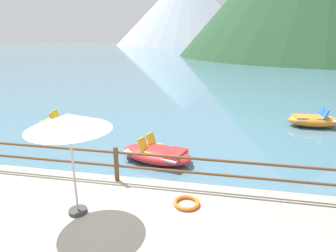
{
  "coord_description": "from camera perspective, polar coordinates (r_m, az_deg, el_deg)",
  "views": [
    {
      "loc": [
        2.69,
        -5.03,
        4.12
      ],
      "look_at": [
        0.7,
        5.0,
        0.9
      ],
      "focal_mm": 31.14,
      "sensor_mm": 36.0,
      "label": 1
    }
  ],
  "objects": [
    {
      "name": "pedal_boat_2",
      "position": [
        15.18,
        26.6,
        0.99
      ],
      "size": [
        2.4,
        1.31,
        0.88
      ],
      "color": "orange",
      "rests_on": "ground"
    },
    {
      "name": "pedal_boat_3",
      "position": [
        9.91,
        -2.17,
        -5.4
      ],
      "size": [
        2.79,
        2.0,
        0.85
      ],
      "color": "red",
      "rests_on": "ground"
    },
    {
      "name": "pedal_boat_0",
      "position": [
        14.17,
        -19.75,
        0.56
      ],
      "size": [
        2.49,
        1.71,
        0.81
      ],
      "color": "yellow",
      "rests_on": "ground"
    },
    {
      "name": "beach_umbrella",
      "position": [
        6.08,
        -18.87,
        0.53
      ],
      "size": [
        1.7,
        1.7,
        2.24
      ],
      "color": "#B2B2B7",
      "rests_on": "promenade_dock"
    },
    {
      "name": "life_ring",
      "position": [
        6.89,
        3.66,
        -14.79
      ],
      "size": [
        0.61,
        0.61,
        0.09
      ],
      "primitive_type": "torus",
      "color": "orange",
      "rests_on": "promenade_dock"
    },
    {
      "name": "ground_plane",
      "position": [
        45.3,
        7.98,
        12.1
      ],
      "size": [
        200.0,
        200.0,
        0.0
      ],
      "primitive_type": "plane",
      "color": "#477084"
    },
    {
      "name": "dock_railing",
      "position": [
        7.77,
        -10.12,
        -6.61
      ],
      "size": [
        23.92,
        0.12,
        0.95
      ],
      "color": "brown",
      "rests_on": "promenade_dock"
    },
    {
      "name": "distant_peak",
      "position": [
        124.84,
        3.65,
        21.93
      ],
      "size": [
        56.54,
        56.54,
        27.73
      ],
      "primitive_type": "cone",
      "color": "#A8B2C1",
      "rests_on": "ground"
    }
  ]
}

